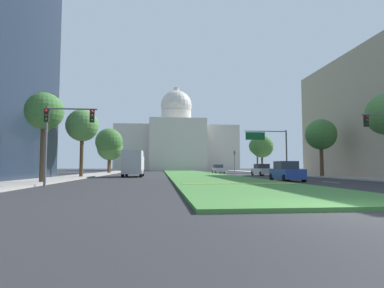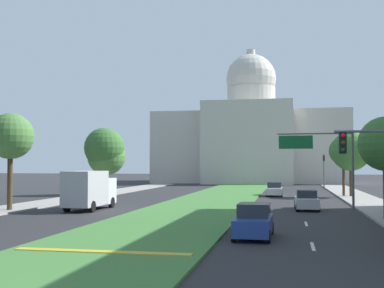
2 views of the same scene
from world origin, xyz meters
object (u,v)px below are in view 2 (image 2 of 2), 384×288
object	(u,v)px
overhead_guide_sign	(323,153)
sedan_distant	(274,190)
traffic_light_far_right	(324,167)
street_tree_left_far	(106,156)
capitol_building	(251,139)
street_tree_left_mid	(11,137)
box_truck_delivery	(89,189)
street_tree_right_far	(343,151)
sedan_lead_stopped	(254,222)
street_tree_right_distant	(351,151)
street_tree_left_distant	(104,148)
sedan_midblock	(306,200)

from	to	relation	value
overhead_guide_sign	sedan_distant	world-z (taller)	overhead_guide_sign
traffic_light_far_right	street_tree_left_far	distance (m)	31.20
capitol_building	street_tree_left_mid	world-z (taller)	capitol_building
capitol_building	sedan_distant	world-z (taller)	capitol_building
sedan_distant	box_truck_delivery	distance (m)	25.13
overhead_guide_sign	sedan_distant	xyz separation A→B (m)	(-4.49, 16.70, -3.91)
street_tree_right_far	sedan_lead_stopped	size ratio (longest dim) A/B	1.64
sedan_lead_stopped	street_tree_right_far	bearing A→B (deg)	76.64
capitol_building	box_truck_delivery	distance (m)	64.98
street_tree_right_distant	sedan_distant	world-z (taller)	street_tree_right_distant
overhead_guide_sign	box_truck_delivery	distance (m)	19.57
traffic_light_far_right	street_tree_left_far	bearing A→B (deg)	-150.02
street_tree_left_distant	sedan_distant	bearing A→B (deg)	4.86
street_tree_left_mid	traffic_light_far_right	bearing A→B (deg)	54.43
street_tree_right_distant	box_truck_delivery	size ratio (longest dim) A/B	1.17
capitol_building	street_tree_right_distant	distance (m)	46.38
street_tree_right_far	street_tree_left_mid	bearing A→B (deg)	-140.24
street_tree_left_far	street_tree_right_distant	bearing A→B (deg)	1.75
overhead_guide_sign	sedan_midblock	distance (m)	4.16
street_tree_left_mid	sedan_distant	bearing A→B (deg)	48.96
traffic_light_far_right	street_tree_left_far	world-z (taller)	street_tree_left_far
capitol_building	sedan_distant	distance (m)	44.64
street_tree_left_mid	street_tree_right_distant	size ratio (longest dim) A/B	1.05
street_tree_right_far	box_truck_delivery	world-z (taller)	street_tree_right_far
traffic_light_far_right	street_tree_left_mid	xyz separation A→B (m)	(-26.75, -37.41, 2.63)
overhead_guide_sign	box_truck_delivery	world-z (taller)	overhead_guide_sign
traffic_light_far_right	street_tree_right_distant	xyz separation A→B (m)	(1.98, -14.69, 1.90)
capitol_building	street_tree_left_distant	distance (m)	47.62
traffic_light_far_right	street_tree_left_mid	distance (m)	46.06
street_tree_left_distant	sedan_midblock	size ratio (longest dim) A/B	1.78
traffic_light_far_right	sedan_distant	size ratio (longest dim) A/B	1.24
box_truck_delivery	sedan_lead_stopped	bearing A→B (deg)	-41.83
sedan_distant	street_tree_left_mid	bearing A→B (deg)	-131.04
traffic_light_far_right	sedan_distant	bearing A→B (deg)	-114.90
street_tree_left_distant	sedan_distant	size ratio (longest dim) A/B	1.97
overhead_guide_sign	street_tree_left_far	distance (m)	29.25
sedan_midblock	box_truck_delivery	xyz separation A→B (m)	(-17.56, -3.54, 0.90)
street_tree_left_distant	street_tree_left_far	bearing A→B (deg)	77.02
traffic_light_far_right	street_tree_left_distant	world-z (taller)	street_tree_left_distant
street_tree_left_mid	box_truck_delivery	xyz separation A→B (m)	(5.64, 2.59, -4.27)
overhead_guide_sign	street_tree_right_far	world-z (taller)	street_tree_right_far
overhead_guide_sign	street_tree_right_distant	distance (m)	16.83
overhead_guide_sign	sedan_midblock	xyz separation A→B (m)	(-1.40, -0.28, -3.90)
traffic_light_far_right	street_tree_left_distant	bearing A→B (deg)	-149.39
street_tree_left_far	street_tree_right_far	xyz separation A→B (m)	(28.20, 1.43, 0.51)
sedan_lead_stopped	street_tree_left_mid	bearing A→B (deg)	152.83
capitol_building	street_tree_left_mid	xyz separation A→B (m)	(-14.17, -66.61, -2.91)
capitol_building	street_tree_right_distant	bearing A→B (deg)	-71.65
street_tree_left_far	overhead_guide_sign	bearing A→B (deg)	-31.84
traffic_light_far_right	street_tree_right_distant	bearing A→B (deg)	-82.34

